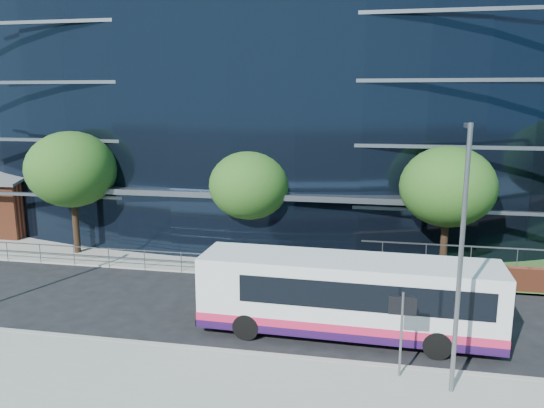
% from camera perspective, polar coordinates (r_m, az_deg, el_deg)
% --- Properties ---
extents(ground, '(200.00, 200.00, 0.00)m').
position_cam_1_polar(ground, '(19.88, -0.23, -14.90)').
color(ground, black).
rests_on(ground, ground).
extents(kerb, '(80.00, 0.25, 0.16)m').
position_cam_1_polar(kerb, '(18.97, -0.84, -16.01)').
color(kerb, gray).
rests_on(kerb, ground).
extents(yellow_line_outer, '(80.00, 0.08, 0.01)m').
position_cam_1_polar(yellow_line_outer, '(19.18, -0.71, -15.93)').
color(yellow_line_outer, gold).
rests_on(yellow_line_outer, ground).
extents(yellow_line_inner, '(80.00, 0.08, 0.01)m').
position_cam_1_polar(yellow_line_inner, '(19.31, -0.62, -15.73)').
color(yellow_line_inner, gold).
rests_on(yellow_line_inner, ground).
extents(far_forecourt, '(50.00, 8.00, 0.10)m').
position_cam_1_polar(far_forecourt, '(31.26, -7.11, -4.90)').
color(far_forecourt, gray).
rests_on(far_forecourt, ground).
extents(glass_office, '(44.00, 23.10, 16.00)m').
position_cam_1_polar(glass_office, '(39.04, -0.01, 10.29)').
color(glass_office, black).
rests_on(glass_office, ground).
extents(guard_railings, '(24.00, 0.05, 1.10)m').
position_cam_1_polar(guard_railings, '(28.19, -13.57, -5.35)').
color(guard_railings, slate).
rests_on(guard_railings, ground).
extents(street_sign, '(0.85, 0.09, 2.80)m').
position_cam_1_polar(street_sign, '(17.26, 13.82, -11.68)').
color(street_sign, slate).
rests_on(street_sign, pavement_near).
extents(tree_far_a, '(4.95, 4.95, 6.98)m').
position_cam_1_polar(tree_far_a, '(31.43, -20.74, 3.50)').
color(tree_far_a, black).
rests_on(tree_far_a, ground).
extents(tree_far_b, '(4.29, 4.29, 6.05)m').
position_cam_1_polar(tree_far_b, '(28.11, -2.45, 2.02)').
color(tree_far_b, black).
rests_on(tree_far_b, ground).
extents(tree_far_c, '(4.62, 4.62, 6.51)m').
position_cam_1_polar(tree_far_c, '(27.04, 18.38, 1.76)').
color(tree_far_c, black).
rests_on(tree_far_c, ground).
extents(streetlight_east, '(0.15, 0.77, 8.00)m').
position_cam_1_polar(streetlight_east, '(16.11, 19.65, -5.06)').
color(streetlight_east, slate).
rests_on(streetlight_east, pavement_near).
extents(city_bus, '(11.11, 2.83, 2.99)m').
position_cam_1_polar(city_bus, '(20.14, 8.35, -9.75)').
color(city_bus, silver).
rests_on(city_bus, ground).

